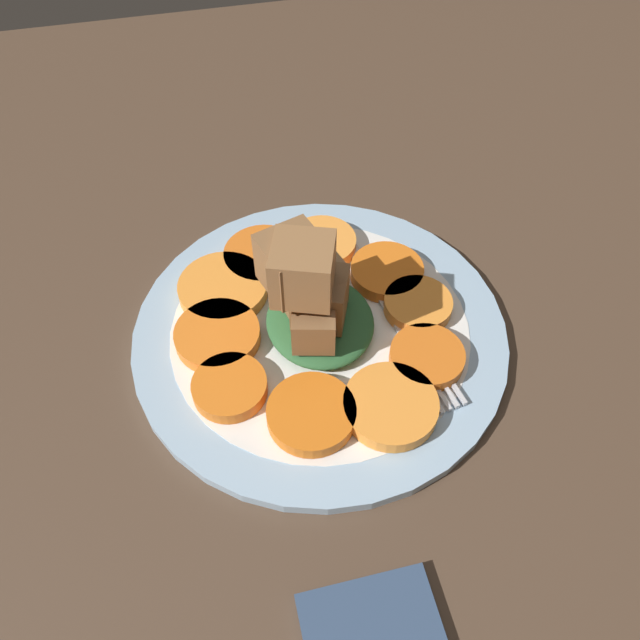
% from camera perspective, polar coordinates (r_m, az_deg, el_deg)
% --- Properties ---
extents(table_slab, '(1.20, 1.20, 0.02)m').
position_cam_1_polar(table_slab, '(0.53, 0.00, -2.08)').
color(table_slab, '#4C3828').
rests_on(table_slab, ground).
extents(plate, '(0.31, 0.31, 0.01)m').
position_cam_1_polar(plate, '(0.52, 0.00, -1.08)').
color(plate, '#99B7D1').
rests_on(plate, table_slab).
extents(carrot_slice_0, '(0.06, 0.06, 0.01)m').
position_cam_1_polar(carrot_slice_0, '(0.55, 6.13, 4.40)').
color(carrot_slice_0, orange).
rests_on(carrot_slice_0, plate).
extents(carrot_slice_1, '(0.06, 0.06, 0.01)m').
position_cam_1_polar(carrot_slice_1, '(0.57, 0.16, 7.01)').
color(carrot_slice_1, '#F9963A').
rests_on(carrot_slice_1, plate).
extents(carrot_slice_2, '(0.07, 0.07, 0.01)m').
position_cam_1_polar(carrot_slice_2, '(0.56, -5.24, 5.82)').
color(carrot_slice_2, orange).
rests_on(carrot_slice_2, plate).
extents(carrot_slice_3, '(0.08, 0.08, 0.01)m').
position_cam_1_polar(carrot_slice_3, '(0.54, -8.85, 2.88)').
color(carrot_slice_3, orange).
rests_on(carrot_slice_3, plate).
extents(carrot_slice_4, '(0.07, 0.07, 0.01)m').
position_cam_1_polar(carrot_slice_4, '(0.51, -9.35, -1.39)').
color(carrot_slice_4, orange).
rests_on(carrot_slice_4, plate).
extents(carrot_slice_5, '(0.06, 0.06, 0.01)m').
position_cam_1_polar(carrot_slice_5, '(0.48, -8.25, -6.10)').
color(carrot_slice_5, orange).
rests_on(carrot_slice_5, plate).
extents(carrot_slice_6, '(0.07, 0.07, 0.01)m').
position_cam_1_polar(carrot_slice_6, '(0.46, -0.79, -8.57)').
color(carrot_slice_6, orange).
rests_on(carrot_slice_6, plate).
extents(carrot_slice_7, '(0.07, 0.07, 0.01)m').
position_cam_1_polar(carrot_slice_7, '(0.47, 6.47, -7.80)').
color(carrot_slice_7, orange).
rests_on(carrot_slice_7, plate).
extents(carrot_slice_8, '(0.06, 0.06, 0.01)m').
position_cam_1_polar(carrot_slice_8, '(0.50, 9.74, -3.37)').
color(carrot_slice_8, orange).
rests_on(carrot_slice_8, plate).
extents(carrot_slice_9, '(0.06, 0.06, 0.01)m').
position_cam_1_polar(carrot_slice_9, '(0.53, 8.98, 1.26)').
color(carrot_slice_9, orange).
rests_on(carrot_slice_9, plate).
extents(center_pile, '(0.10, 0.09, 0.10)m').
position_cam_1_polar(center_pile, '(0.48, -0.75, 2.35)').
color(center_pile, '#2D6033').
rests_on(center_pile, plate).
extents(fork, '(0.19, 0.05, 0.00)m').
position_cam_1_polar(fork, '(0.52, 7.06, 0.06)').
color(fork, silver).
rests_on(fork, plate).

